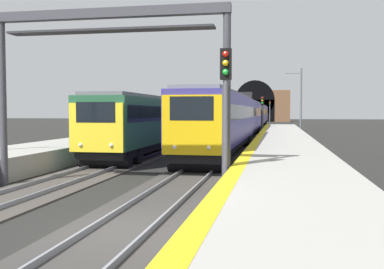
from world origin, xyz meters
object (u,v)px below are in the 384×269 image
at_px(railway_signal_mid, 262,112).
at_px(railway_signal_far, 270,110).
at_px(train_main_approaching, 250,115).
at_px(train_adjacent_platform, 201,117).
at_px(railway_signal_near, 226,107).
at_px(overhead_signal_gantry, 109,52).
at_px(catenary_mast_near, 301,101).

relative_size(railway_signal_mid, railway_signal_far, 0.86).
distance_m(train_main_approaching, train_adjacent_platform, 11.27).
xyz_separation_m(train_main_approaching, railway_signal_near, (-45.55, -1.91, 0.69)).
bearing_deg(train_adjacent_platform, railway_signal_far, 172.94).
distance_m(railway_signal_far, overhead_signal_gantry, 93.17).
height_order(railway_signal_near, overhead_signal_gantry, overhead_signal_gantry).
bearing_deg(overhead_signal_gantry, catenary_mast_near, -12.20).
height_order(overhead_signal_gantry, catenary_mast_near, catenary_mast_near).
bearing_deg(railway_signal_near, overhead_signal_gantry, -97.57).
xyz_separation_m(train_adjacent_platform, railway_signal_far, (58.19, -6.90, 1.02)).
relative_size(train_main_approaching, railway_signal_near, 16.24).
xyz_separation_m(train_adjacent_platform, railway_signal_near, (-35.44, -6.90, 0.82)).
bearing_deg(railway_signal_mid, train_adjacent_platform, -71.26).
bearing_deg(train_main_approaching, overhead_signal_gantry, -2.49).
bearing_deg(overhead_signal_gantry, railway_signal_near, -97.57).
xyz_separation_m(railway_signal_far, overhead_signal_gantry, (-93.05, 4.41, 1.86)).
height_order(train_adjacent_platform, overhead_signal_gantry, overhead_signal_gantry).
height_order(railway_signal_mid, railway_signal_far, railway_signal_far).
height_order(railway_signal_far, overhead_signal_gantry, overhead_signal_gantry).
bearing_deg(train_main_approaching, railway_signal_far, 178.40).
bearing_deg(train_main_approaching, railway_signal_near, 3.08).
bearing_deg(train_adjacent_platform, catenary_mast_near, 120.34).
height_order(railway_signal_near, railway_signal_far, railway_signal_far).
height_order(train_main_approaching, catenary_mast_near, catenary_mast_near).
bearing_deg(catenary_mast_near, railway_signal_far, 5.12).
relative_size(train_adjacent_platform, railway_signal_near, 12.04).
bearing_deg(overhead_signal_gantry, railway_signal_far, -2.71).
relative_size(train_adjacent_platform, catenary_mast_near, 7.34).
distance_m(overhead_signal_gantry, catenary_mast_near, 42.64).
distance_m(railway_signal_near, overhead_signal_gantry, 4.90).
height_order(train_main_approaching, railway_signal_far, railway_signal_far).
bearing_deg(railway_signal_mid, railway_signal_near, 0.00).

